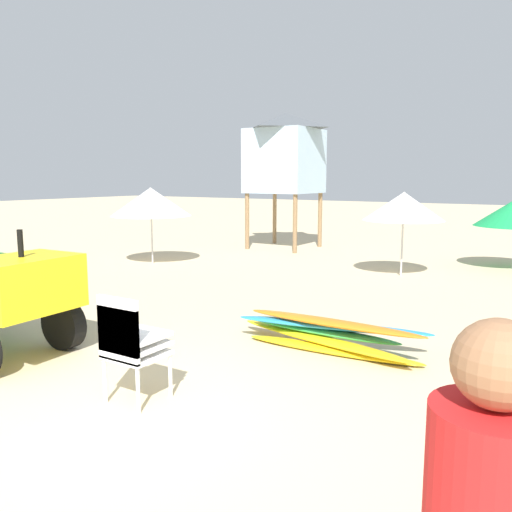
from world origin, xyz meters
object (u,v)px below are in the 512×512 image
(cooler_box, at_px, (502,426))
(surfboard_pile, at_px, (328,334))
(lifeguard_tower, at_px, (285,153))
(beach_umbrella_mid, at_px, (404,206))
(beach_umbrella_left, at_px, (151,202))
(stacked_plastic_chairs, at_px, (129,340))

(cooler_box, bearing_deg, surfboard_pile, 145.29)
(lifeguard_tower, bearing_deg, beach_umbrella_mid, -30.79)
(cooler_box, bearing_deg, beach_umbrella_left, 148.79)
(surfboard_pile, relative_size, cooler_box, 5.61)
(stacked_plastic_chairs, height_order, beach_umbrella_left, beach_umbrella_left)
(stacked_plastic_chairs, bearing_deg, beach_umbrella_left, 132.09)
(surfboard_pile, bearing_deg, cooler_box, -34.71)
(lifeguard_tower, xyz_separation_m, beach_umbrella_mid, (4.26, -2.54, -1.28))
(surfboard_pile, bearing_deg, beach_umbrella_left, 150.03)
(beach_umbrella_left, height_order, beach_umbrella_mid, beach_umbrella_left)
(beach_umbrella_left, relative_size, beach_umbrella_mid, 1.09)
(lifeguard_tower, bearing_deg, beach_umbrella_left, -107.63)
(beach_umbrella_left, bearing_deg, cooler_box, -31.21)
(surfboard_pile, relative_size, lifeguard_tower, 0.65)
(lifeguard_tower, relative_size, beach_umbrella_left, 2.01)
(beach_umbrella_mid, bearing_deg, lifeguard_tower, 149.21)
(surfboard_pile, xyz_separation_m, cooler_box, (2.11, -1.46, 0.00))
(stacked_plastic_chairs, relative_size, beach_umbrella_left, 0.53)
(stacked_plastic_chairs, relative_size, surfboard_pile, 0.40)
(surfboard_pile, relative_size, beach_umbrella_left, 1.32)
(beach_umbrella_mid, height_order, cooler_box, beach_umbrella_mid)
(stacked_plastic_chairs, bearing_deg, cooler_box, 16.67)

